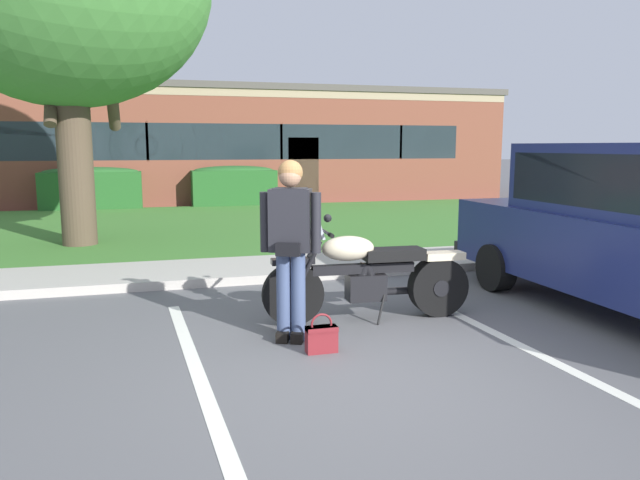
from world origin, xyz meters
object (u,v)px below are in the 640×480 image
hedge_center_left (234,185)px  brick_building (147,145)px  handbag (322,337)px  rider_person (290,237)px  hedge_left (92,188)px  motorcycle (375,274)px

hedge_center_left → brick_building: bearing=112.2°
handbag → rider_person: bearing=113.6°
rider_person → hedge_center_left: bearing=84.5°
handbag → brick_building: (-1.41, 19.57, 1.74)m
hedge_left → brick_building: 6.44m
handbag → hedge_left: hedge_left is taller
motorcycle → handbag: bearing=-134.3°
handbag → hedge_left: 13.80m
hedge_left → brick_building: (1.59, 6.11, 1.24)m
motorcycle → hedge_center_left: 12.61m
rider_person → handbag: size_ratio=4.74×
motorcycle → brick_building: brick_building is taller
rider_person → handbag: bearing=-66.4°
rider_person → brick_building: size_ratio=0.07×
rider_person → hedge_left: bearing=102.2°
rider_person → brick_building: 19.21m
handbag → hedge_center_left: size_ratio=0.14×
rider_person → handbag: rider_person is taller
rider_person → hedge_left: size_ratio=0.61×
handbag → brick_building: bearing=94.1°
handbag → hedge_center_left: 13.51m
motorcycle → brick_building: size_ratio=0.09×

